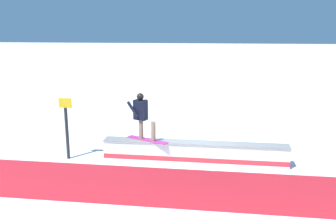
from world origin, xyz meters
name	(u,v)px	position (x,y,z in m)	size (l,w,h in m)	color
ground_plane	(194,162)	(0.00, 0.00, 0.00)	(120.00, 120.00, 0.00)	white
grind_box	(194,153)	(0.00, 0.00, 0.30)	(5.70, 0.75, 0.67)	white
snowboarder	(142,115)	(1.64, -0.16, 1.46)	(1.40, 0.89, 1.47)	#B53088
safety_fence	(192,190)	(0.00, 3.00, 0.49)	(13.54, 0.06, 0.99)	red
trail_marker	(67,127)	(4.02, -0.01, 1.05)	(0.40, 0.10, 1.97)	#262628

